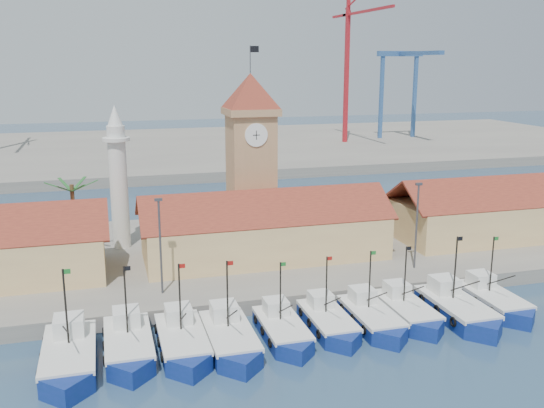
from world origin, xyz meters
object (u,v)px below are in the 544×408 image
object	(u,v)px
boat_0	(69,359)
minaret	(118,177)
clock_tower	(251,154)
boat_5	(329,324)

from	to	relation	value
boat_0	minaret	xyz separation A→B (m)	(4.91, 25.81, 8.90)
clock_tower	boat_0	bearing A→B (deg)	-129.92
clock_tower	minaret	world-z (taller)	clock_tower
boat_5	boat_0	bearing A→B (deg)	-177.51
boat_0	minaret	size ratio (longest dim) A/B	0.65
minaret	boat_5	bearing A→B (deg)	-57.06
boat_0	boat_5	size ratio (longest dim) A/B	1.18
boat_0	boat_5	bearing A→B (deg)	2.49
boat_0	clock_tower	size ratio (longest dim) A/B	0.47
boat_5	minaret	world-z (taller)	minaret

